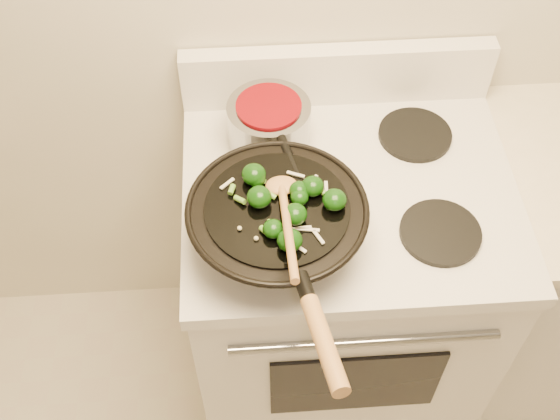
{
  "coord_description": "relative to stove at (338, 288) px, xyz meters",
  "views": [
    {
      "loc": [
        -0.38,
        0.13,
        2.17
      ],
      "look_at": [
        -0.32,
        1.03,
        1.02
      ],
      "focal_mm": 45.0,
      "sensor_mm": 36.0,
      "label": 1
    }
  ],
  "objects": [
    {
      "name": "stirfry",
      "position": [
        -0.16,
        -0.15,
        0.6
      ],
      "size": [
        0.26,
        0.22,
        0.04
      ],
      "color": "#0E3408",
      "rests_on": "wok"
    },
    {
      "name": "stove",
      "position": [
        0.0,
        0.0,
        0.0
      ],
      "size": [
        0.78,
        0.67,
        1.08
      ],
      "color": "white",
      "rests_on": "ground"
    },
    {
      "name": "wok",
      "position": [
        -0.18,
        -0.16,
        0.53
      ],
      "size": [
        0.38,
        0.63,
        0.19
      ],
      "color": "black",
      "rests_on": "stove"
    },
    {
      "name": "saucepan",
      "position": [
        -0.18,
        0.14,
        0.52
      ],
      "size": [
        0.2,
        0.31,
        0.12
      ],
      "color": "gray",
      "rests_on": "stove"
    },
    {
      "name": "wooden_spoon",
      "position": [
        -0.17,
        -0.18,
        0.61
      ],
      "size": [
        0.07,
        0.31,
        0.08
      ],
      "color": "#A97742",
      "rests_on": "wok"
    }
  ]
}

